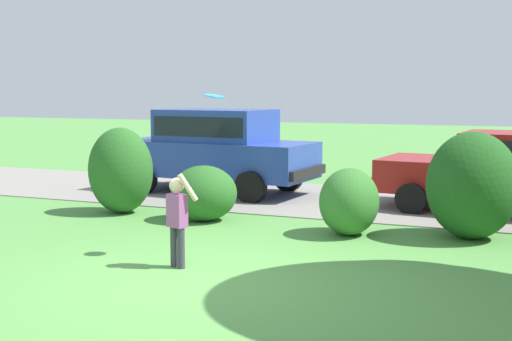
{
  "coord_description": "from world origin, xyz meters",
  "views": [
    {
      "loc": [
        3.73,
        -7.22,
        2.35
      ],
      "look_at": [
        -0.31,
        2.56,
        1.1
      ],
      "focal_mm": 47.61,
      "sensor_mm": 36.0,
      "label": 1
    }
  ],
  "objects_px": {
    "parked_suv": "(216,146)",
    "child_thrower": "(177,215)",
    "parked_sedan": "(497,169)",
    "frisbee": "(215,96)"
  },
  "relations": [
    {
      "from": "frisbee",
      "to": "parked_suv",
      "type": "bearing_deg",
      "value": 115.65
    },
    {
      "from": "parked_sedan",
      "to": "child_thrower",
      "type": "height_order",
      "value": "parked_sedan"
    },
    {
      "from": "child_thrower",
      "to": "parked_sedan",
      "type": "bearing_deg",
      "value": 58.2
    },
    {
      "from": "parked_sedan",
      "to": "frisbee",
      "type": "xyz_separation_m",
      "value": [
        -3.47,
        -5.26,
        1.42
      ]
    },
    {
      "from": "parked_suv",
      "to": "child_thrower",
      "type": "bearing_deg",
      "value": -68.67
    },
    {
      "from": "parked_suv",
      "to": "frisbee",
      "type": "bearing_deg",
      "value": -64.35
    },
    {
      "from": "parked_suv",
      "to": "child_thrower",
      "type": "xyz_separation_m",
      "value": [
        2.42,
        -6.21,
        -0.36
      ]
    },
    {
      "from": "parked_sedan",
      "to": "frisbee",
      "type": "relative_size",
      "value": 16.15
    },
    {
      "from": "parked_sedan",
      "to": "parked_suv",
      "type": "bearing_deg",
      "value": 177.61
    },
    {
      "from": "parked_suv",
      "to": "frisbee",
      "type": "distance_m",
      "value": 6.23
    }
  ]
}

